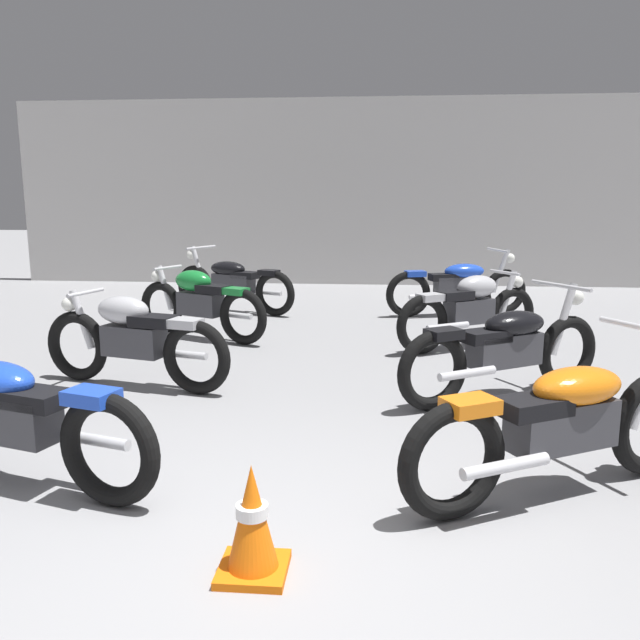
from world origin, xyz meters
The scene contains 11 objects.
ground_plane centered at (0.00, 0.00, 0.00)m, with size 60.00×60.00×0.00m, color gray.
back_wall centered at (0.00, 10.43, 1.80)m, with size 13.36×0.24×3.60m, color #BCBAB7.
motorcycle_left_row_0 centered at (-1.67, 0.95, 0.45)m, with size 2.11×0.87×0.97m.
motorcycle_left_row_1 centered at (-1.67, 3.03, 0.46)m, with size 1.93×0.68×0.88m.
motorcycle_left_row_2 centered at (-1.62, 5.11, 0.46)m, with size 1.83×0.94×0.88m.
motorcycle_left_row_3 centered at (-1.64, 7.04, 0.45)m, with size 2.02×1.06×0.97m.
motorcycle_right_row_0 centered at (1.64, 1.10, 0.45)m, with size 1.96×1.16×0.97m.
motorcycle_right_row_1 centered at (1.67, 2.98, 0.45)m, with size 1.91×1.23×0.97m.
motorcycle_right_row_2 centered at (1.62, 4.88, 0.46)m, with size 1.73×1.13×0.88m.
motorcycle_right_row_3 centered at (1.74, 7.01, 0.45)m, with size 2.12×0.86×0.97m.
traffic_cone centered at (-0.01, 0.13, 0.26)m, with size 0.32×0.32×0.54m.
Camera 1 is at (0.55, -2.60, 1.74)m, focal length 36.46 mm.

